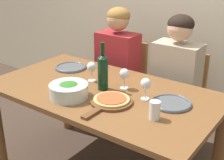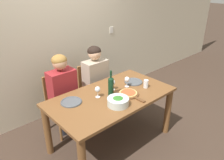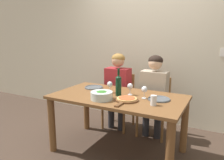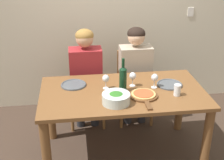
{
  "view_description": "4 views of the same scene",
  "coord_description": "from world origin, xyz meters",
  "px_view_note": "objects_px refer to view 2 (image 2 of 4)",
  "views": [
    {
      "loc": [
        1.25,
        -1.6,
        1.65
      ],
      "look_at": [
        0.02,
        0.09,
        0.81
      ],
      "focal_mm": 50.0,
      "sensor_mm": 36.0,
      "label": 1
    },
    {
      "loc": [
        -1.66,
        -1.85,
        2.14
      ],
      "look_at": [
        0.13,
        0.13,
        0.89
      ],
      "focal_mm": 35.0,
      "sensor_mm": 36.0,
      "label": 2
    },
    {
      "loc": [
        1.17,
        -2.36,
        1.52
      ],
      "look_at": [
        -0.14,
        0.1,
        0.93
      ],
      "focal_mm": 35.0,
      "sensor_mm": 36.0,
      "label": 3
    },
    {
      "loc": [
        -0.47,
        -2.73,
        2.15
      ],
      "look_at": [
        -0.11,
        0.03,
        0.87
      ],
      "focal_mm": 50.0,
      "sensor_mm": 36.0,
      "label": 4
    }
  ],
  "objects_px": {
    "wine_bottle": "(111,85)",
    "wine_glass_right": "(127,80)",
    "person_man": "(96,76)",
    "wine_glass_centre": "(113,83)",
    "person_woman": "(63,88)",
    "chair_left": "(61,101)",
    "dinner_plate_right": "(133,82)",
    "pizza_on_board": "(129,94)",
    "wine_glass_left": "(98,90)",
    "water_tumbler": "(146,84)",
    "broccoli_bowl": "(118,101)",
    "chair_right": "(93,88)",
    "dinner_plate_left": "(71,102)"
  },
  "relations": [
    {
      "from": "wine_bottle",
      "to": "wine_glass_right",
      "type": "xyz_separation_m",
      "value": [
        0.32,
        0.03,
        -0.03
      ]
    },
    {
      "from": "person_man",
      "to": "wine_glass_centre",
      "type": "bearing_deg",
      "value": -104.82
    },
    {
      "from": "wine_glass_centre",
      "to": "person_woman",
      "type": "bearing_deg",
      "value": 129.63
    },
    {
      "from": "chair_left",
      "to": "wine_bottle",
      "type": "height_order",
      "value": "wine_bottle"
    },
    {
      "from": "person_woman",
      "to": "dinner_plate_right",
      "type": "xyz_separation_m",
      "value": [
        0.84,
        -0.58,
        0.03
      ]
    },
    {
      "from": "pizza_on_board",
      "to": "wine_glass_right",
      "type": "distance_m",
      "value": 0.25
    },
    {
      "from": "chair_left",
      "to": "wine_glass_left",
      "type": "height_order",
      "value": "wine_glass_left"
    },
    {
      "from": "person_man",
      "to": "water_tumbler",
      "type": "relative_size",
      "value": 10.83
    },
    {
      "from": "chair_left",
      "to": "person_man",
      "type": "height_order",
      "value": "person_man"
    },
    {
      "from": "person_woman",
      "to": "wine_glass_left",
      "type": "distance_m",
      "value": 0.61
    },
    {
      "from": "person_woman",
      "to": "broccoli_bowl",
      "type": "relative_size",
      "value": 4.66
    },
    {
      "from": "chair_left",
      "to": "chair_right",
      "type": "height_order",
      "value": "same"
    },
    {
      "from": "person_man",
      "to": "wine_glass_centre",
      "type": "height_order",
      "value": "person_man"
    },
    {
      "from": "chair_right",
      "to": "pizza_on_board",
      "type": "height_order",
      "value": "chair_right"
    },
    {
      "from": "pizza_on_board",
      "to": "wine_glass_centre",
      "type": "xyz_separation_m",
      "value": [
        -0.06,
        0.25,
        0.09
      ]
    },
    {
      "from": "dinner_plate_left",
      "to": "wine_bottle",
      "type": "bearing_deg",
      "value": -20.87
    },
    {
      "from": "wine_glass_right",
      "to": "wine_glass_centre",
      "type": "height_order",
      "value": "same"
    },
    {
      "from": "wine_glass_centre",
      "to": "broccoli_bowl",
      "type": "bearing_deg",
      "value": -122.91
    },
    {
      "from": "chair_left",
      "to": "person_woman",
      "type": "height_order",
      "value": "person_woman"
    },
    {
      "from": "chair_left",
      "to": "pizza_on_board",
      "type": "relative_size",
      "value": 2.1
    },
    {
      "from": "chair_left",
      "to": "wine_glass_right",
      "type": "distance_m",
      "value": 1.05
    },
    {
      "from": "wine_glass_right",
      "to": "water_tumbler",
      "type": "relative_size",
      "value": 1.34
    },
    {
      "from": "chair_left",
      "to": "wine_glass_left",
      "type": "distance_m",
      "value": 0.8
    },
    {
      "from": "person_woman",
      "to": "pizza_on_board",
      "type": "distance_m",
      "value": 0.95
    },
    {
      "from": "chair_left",
      "to": "pizza_on_board",
      "type": "height_order",
      "value": "chair_left"
    },
    {
      "from": "dinner_plate_right",
      "to": "wine_glass_right",
      "type": "distance_m",
      "value": 0.2
    },
    {
      "from": "person_woman",
      "to": "pizza_on_board",
      "type": "relative_size",
      "value": 2.93
    },
    {
      "from": "person_woman",
      "to": "wine_glass_centre",
      "type": "bearing_deg",
      "value": -50.37
    },
    {
      "from": "person_man",
      "to": "wine_bottle",
      "type": "xyz_separation_m",
      "value": [
        -0.26,
        -0.64,
        0.16
      ]
    },
    {
      "from": "chair_left",
      "to": "dinner_plate_left",
      "type": "relative_size",
      "value": 3.33
    },
    {
      "from": "chair_right",
      "to": "pizza_on_board",
      "type": "bearing_deg",
      "value": -95.21
    },
    {
      "from": "wine_bottle",
      "to": "dinner_plate_right",
      "type": "relative_size",
      "value": 1.31
    },
    {
      "from": "person_woman",
      "to": "water_tumbler",
      "type": "bearing_deg",
      "value": -43.83
    },
    {
      "from": "wine_bottle",
      "to": "chair_right",
      "type": "bearing_deg",
      "value": 71.13
    },
    {
      "from": "chair_right",
      "to": "wine_glass_centre",
      "type": "xyz_separation_m",
      "value": [
        -0.14,
        -0.65,
        0.38
      ]
    },
    {
      "from": "person_man",
      "to": "dinner_plate_left",
      "type": "height_order",
      "value": "person_man"
    },
    {
      "from": "wine_glass_left",
      "to": "wine_glass_centre",
      "type": "distance_m",
      "value": 0.28
    },
    {
      "from": "broccoli_bowl",
      "to": "wine_glass_right",
      "type": "xyz_separation_m",
      "value": [
        0.43,
        0.27,
        0.06
      ]
    },
    {
      "from": "chair_right",
      "to": "person_man",
      "type": "distance_m",
      "value": 0.28
    },
    {
      "from": "chair_left",
      "to": "dinner_plate_left",
      "type": "xyz_separation_m",
      "value": [
        -0.15,
        -0.56,
        0.29
      ]
    },
    {
      "from": "pizza_on_board",
      "to": "water_tumbler",
      "type": "bearing_deg",
      "value": -2.27
    },
    {
      "from": "wine_bottle",
      "to": "wine_glass_centre",
      "type": "distance_m",
      "value": 0.15
    },
    {
      "from": "chair_right",
      "to": "person_woman",
      "type": "height_order",
      "value": "person_woman"
    },
    {
      "from": "dinner_plate_right",
      "to": "wine_glass_centre",
      "type": "height_order",
      "value": "wine_glass_centre"
    },
    {
      "from": "wine_bottle",
      "to": "dinner_plate_left",
      "type": "distance_m",
      "value": 0.54
    },
    {
      "from": "dinner_plate_right",
      "to": "wine_glass_left",
      "type": "height_order",
      "value": "wine_glass_left"
    },
    {
      "from": "person_woman",
      "to": "dinner_plate_left",
      "type": "bearing_deg",
      "value": -108.29
    },
    {
      "from": "chair_right",
      "to": "person_man",
      "type": "bearing_deg",
      "value": -90.0
    },
    {
      "from": "chair_right",
      "to": "wine_glass_centre",
      "type": "relative_size",
      "value": 5.77
    },
    {
      "from": "chair_right",
      "to": "wine_glass_right",
      "type": "height_order",
      "value": "wine_glass_right"
    }
  ]
}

